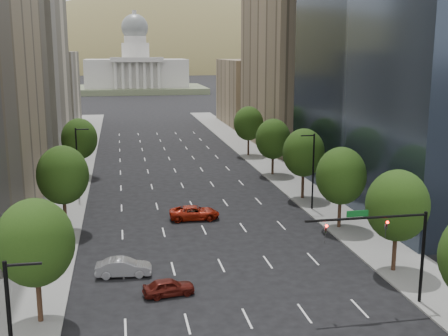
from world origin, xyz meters
TOP-DOWN VIEW (x-y plane):
  - sidewalk_left at (-15.50, 60.00)m, footprint 6.00×200.00m
  - sidewalk_right at (15.50, 60.00)m, footprint 6.00×200.00m
  - midrise_cream_left at (-25.00, 103.00)m, footprint 14.00×30.00m
  - filler_left at (-25.00, 136.00)m, footprint 14.00×26.00m
  - parking_tan_right at (25.00, 100.00)m, footprint 14.00×30.00m
  - filler_right at (25.00, 133.00)m, footprint 14.00×26.00m
  - tree_right_1 at (14.00, 36.00)m, footprint 5.20×5.20m
  - tree_right_2 at (14.00, 48.00)m, footprint 5.20×5.20m
  - tree_right_3 at (14.00, 60.00)m, footprint 5.20×5.20m
  - tree_right_4 at (14.00, 74.00)m, footprint 5.20×5.20m
  - tree_right_5 at (14.00, 90.00)m, footprint 5.20×5.20m
  - tree_left_0 at (-14.00, 32.00)m, footprint 5.20×5.20m
  - tree_left_1 at (-14.00, 52.00)m, footprint 5.20×5.20m
  - tree_left_2 at (-14.00, 78.00)m, footprint 5.20×5.20m
  - streetlight_rn at (13.44, 55.00)m, footprint 1.70×0.20m
  - streetlight_ln at (-13.44, 65.00)m, footprint 1.70×0.20m
  - traffic_signal at (10.53, 30.00)m, footprint 9.12×0.40m
  - capitol at (0.00, 249.71)m, footprint 60.00×40.00m
  - foothills at (34.67, 599.39)m, footprint 720.00×413.00m
  - car_maroon at (-5.00, 34.77)m, footprint 4.11×2.11m
  - car_silver at (-8.31, 39.21)m, footprint 4.66×1.92m
  - car_red_far at (-0.46, 53.90)m, footprint 5.56×2.71m

SIDE VIEW (x-z plane):
  - foothills at x=34.67m, z-range -169.28..93.72m
  - sidewalk_left at x=-15.50m, z-range 0.00..0.15m
  - sidewalk_right at x=15.50m, z-range 0.00..0.15m
  - car_maroon at x=-5.00m, z-range 0.00..1.34m
  - car_silver at x=-8.31m, z-range 0.00..1.50m
  - car_red_far at x=-0.46m, z-range 0.00..1.52m
  - streetlight_rn at x=13.44m, z-range 0.34..9.34m
  - streetlight_ln at x=-13.44m, z-range 0.34..9.34m
  - traffic_signal at x=10.53m, z-range 1.49..8.86m
  - tree_right_4 at x=14.00m, z-range 1.23..9.69m
  - tree_right_2 at x=14.00m, z-range 1.30..9.91m
  - tree_left_2 at x=-14.00m, z-range 1.34..10.02m
  - tree_right_1 at x=14.00m, z-range 1.37..10.12m
  - tree_right_5 at x=14.00m, z-range 1.37..10.12m
  - tree_left_0 at x=-14.00m, z-range 1.37..10.12m
  - tree_right_3 at x=14.00m, z-range 1.44..10.34m
  - tree_left_1 at x=-14.00m, z-range 1.48..10.45m
  - filler_right at x=25.00m, z-range 0.00..16.00m
  - capitol at x=0.00m, z-range -9.02..26.18m
  - filler_left at x=-25.00m, z-range 0.00..18.00m
  - parking_tan_right at x=25.00m, z-range 0.00..30.00m
  - midrise_cream_left at x=-25.00m, z-range 0.00..35.00m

